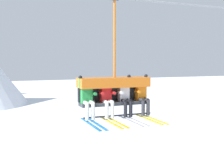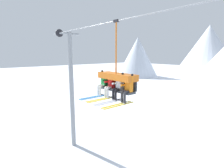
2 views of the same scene
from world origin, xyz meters
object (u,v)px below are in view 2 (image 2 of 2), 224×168
at_px(skier_red, 110,85).
at_px(skier_orange, 127,88).
at_px(lift_tower_near, 71,89).
at_px(chairlift_chair, 117,79).
at_px(skier_green, 102,83).
at_px(skier_white, 118,86).

relative_size(skier_red, skier_orange, 1.00).
bearing_deg(lift_tower_near, chairlift_chair, -6.37).
bearing_deg(skier_orange, lift_tower_near, 172.76).
distance_m(skier_green, skier_orange, 1.82).
xyz_separation_m(chairlift_chair, skier_red, (-0.30, -0.22, -0.32)).
relative_size(skier_green, skier_red, 1.00).
xyz_separation_m(chairlift_chair, skier_white, (0.31, -0.21, -0.30)).
relative_size(chairlift_chair, skier_white, 2.13).
height_order(skier_green, skier_orange, same).
height_order(chairlift_chair, skier_white, chairlift_chair).
distance_m(chairlift_chair, skier_green, 0.98).
height_order(skier_red, skier_white, skier_white).
bearing_deg(skier_red, chairlift_chair, 36.10).
distance_m(skier_red, skier_white, 0.61).
relative_size(skier_red, skier_white, 1.00).
bearing_deg(skier_green, skier_red, -0.64).
bearing_deg(skier_orange, skier_red, -179.68).
bearing_deg(skier_white, lift_tower_near, 172.11).
bearing_deg(skier_green, skier_white, 0.00).
bearing_deg(chairlift_chair, skier_orange, -13.21).
distance_m(lift_tower_near, skier_green, 5.69).
bearing_deg(skier_red, skier_white, 0.64).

